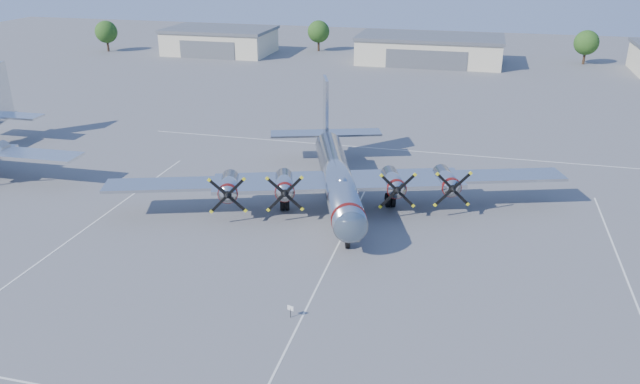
% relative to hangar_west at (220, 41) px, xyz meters
% --- Properties ---
extents(ground, '(260.00, 260.00, 0.00)m').
position_rel_hangar_west_xyz_m(ground, '(45.00, -81.96, -2.71)').
color(ground, '#565659').
rests_on(ground, ground).
extents(parking_lines, '(60.00, 50.08, 0.01)m').
position_rel_hangar_west_xyz_m(parking_lines, '(45.00, -83.71, -2.71)').
color(parking_lines, silver).
rests_on(parking_lines, ground).
extents(hangar_west, '(22.60, 14.60, 5.40)m').
position_rel_hangar_west_xyz_m(hangar_west, '(0.00, 0.00, 0.00)').
color(hangar_west, beige).
rests_on(hangar_west, ground).
extents(hangar_center, '(28.60, 14.60, 5.40)m').
position_rel_hangar_west_xyz_m(hangar_center, '(45.00, -0.00, -0.00)').
color(hangar_center, beige).
rests_on(hangar_center, ground).
extents(tree_far_west, '(4.80, 4.80, 6.64)m').
position_rel_hangar_west_xyz_m(tree_far_west, '(-25.00, -3.96, 1.51)').
color(tree_far_west, '#382619').
rests_on(tree_far_west, ground).
extents(tree_west, '(4.80, 4.80, 6.64)m').
position_rel_hangar_west_xyz_m(tree_west, '(20.00, 8.04, 1.51)').
color(tree_west, '#382619').
rests_on(tree_west, ground).
extents(tree_east, '(4.80, 4.80, 6.64)m').
position_rel_hangar_west_xyz_m(tree_east, '(75.00, 6.04, 1.51)').
color(tree_east, '#382619').
rests_on(tree_east, ground).
extents(main_bomber_b29, '(48.94, 40.54, 9.29)m').
position_rel_hangar_west_xyz_m(main_bomber_b29, '(42.72, -73.79, -2.71)').
color(main_bomber_b29, silver).
rests_on(main_bomber_b29, ground).
extents(info_placard, '(0.46, 0.15, 0.89)m').
position_rel_hangar_west_xyz_m(info_placard, '(44.26, -93.94, -2.09)').
color(info_placard, black).
rests_on(info_placard, ground).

